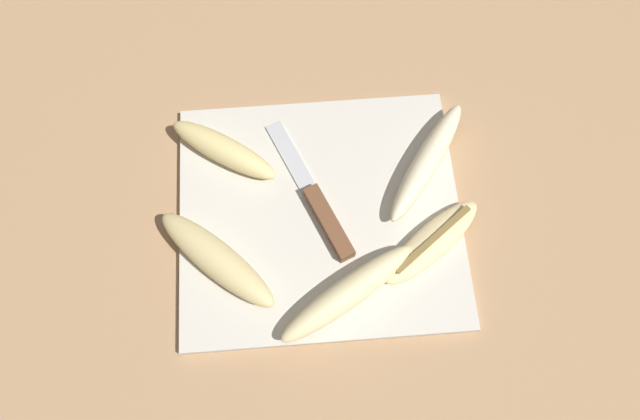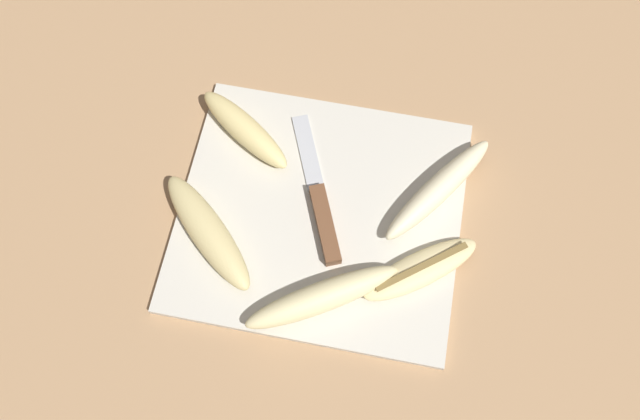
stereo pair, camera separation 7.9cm
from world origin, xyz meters
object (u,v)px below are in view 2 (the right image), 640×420
at_px(banana_soft_right, 322,297).
at_px(banana_ripe_center, 420,269).
at_px(banana_golden_short, 245,129).
at_px(banana_spotted_left, 208,232).
at_px(banana_bright_far, 438,189).
at_px(knife, 322,212).

bearing_deg(banana_soft_right, banana_ripe_center, 27.80).
bearing_deg(banana_golden_short, banana_ripe_center, -29.73).
bearing_deg(banana_spotted_left, banana_soft_right, -19.50).
xyz_separation_m(banana_soft_right, banana_bright_far, (0.12, 0.17, -0.00)).
height_order(knife, banana_ripe_center, banana_ripe_center).
height_order(knife, banana_soft_right, banana_soft_right).
bearing_deg(banana_golden_short, banana_bright_far, -8.22).
relative_size(knife, banana_ripe_center, 1.37).
height_order(banana_bright_far, banana_ripe_center, banana_bright_far).
bearing_deg(banana_ripe_center, banana_soft_right, -152.20).
bearing_deg(banana_bright_far, banana_soft_right, -125.60).
bearing_deg(banana_bright_far, knife, -158.62).
height_order(banana_soft_right, banana_spotted_left, banana_soft_right).
distance_m(banana_bright_far, banana_ripe_center, 0.11).
bearing_deg(banana_soft_right, banana_golden_short, 125.20).
bearing_deg(banana_golden_short, knife, -37.21).
xyz_separation_m(knife, banana_soft_right, (0.02, -0.11, 0.01)).
distance_m(banana_soft_right, banana_bright_far, 0.21).
relative_size(banana_bright_far, banana_golden_short, 1.17).
height_order(banana_golden_short, banana_spotted_left, banana_golden_short).
xyz_separation_m(knife, banana_bright_far, (0.14, 0.06, 0.01)).
relative_size(knife, banana_spotted_left, 1.29).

